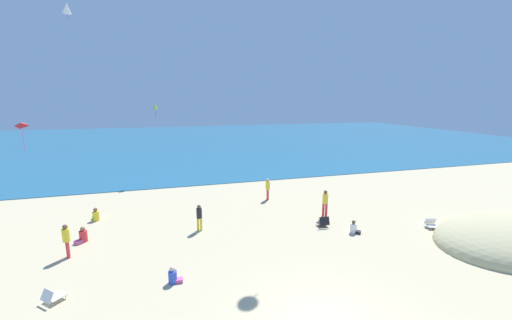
% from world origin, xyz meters
% --- Properties ---
extents(ground_plane, '(120.00, 120.00, 0.00)m').
position_xyz_m(ground_plane, '(0.00, 10.00, 0.00)').
color(ground_plane, '#C6B58C').
extents(ocean_water, '(120.00, 60.00, 0.05)m').
position_xyz_m(ocean_water, '(0.00, 48.03, 0.03)').
color(ocean_water, '#236084').
rests_on(ocean_water, ground_plane).
extents(beach_chair_far_left, '(0.62, 0.60, 0.64)m').
position_xyz_m(beach_chair_far_left, '(3.76, 7.47, 0.29)').
color(beach_chair_far_left, black).
rests_on(beach_chair_far_left, ground_plane).
extents(beach_chair_near_camera, '(0.88, 0.88, 0.54)m').
position_xyz_m(beach_chair_near_camera, '(-8.91, 4.16, 0.25)').
color(beach_chair_near_camera, white).
rests_on(beach_chair_near_camera, ground_plane).
extents(beach_chair_mid_beach, '(0.78, 0.82, 0.53)m').
position_xyz_m(beach_chair_mid_beach, '(9.70, 5.69, 0.24)').
color(beach_chair_mid_beach, white).
rests_on(beach_chair_mid_beach, ground_plane).
extents(person_0, '(0.41, 0.41, 1.70)m').
position_xyz_m(person_0, '(4.63, 8.93, 0.98)').
color(person_0, red).
rests_on(person_0, ground_plane).
extents(person_1, '(0.65, 0.60, 0.73)m').
position_xyz_m(person_1, '(5.00, 6.29, 0.27)').
color(person_1, white).
rests_on(person_1, ground_plane).
extents(person_2, '(0.58, 0.72, 0.81)m').
position_xyz_m(person_2, '(-9.15, 12.12, 0.30)').
color(person_2, yellow).
rests_on(person_2, ground_plane).
extents(person_3, '(0.36, 0.36, 1.59)m').
position_xyz_m(person_3, '(2.15, 12.98, 0.92)').
color(person_3, red).
rests_on(person_3, ground_plane).
extents(person_4, '(0.34, 0.34, 1.52)m').
position_xyz_m(person_4, '(-3.19, 8.91, 0.88)').
color(person_4, yellow).
rests_on(person_4, ground_plane).
extents(person_5, '(0.70, 0.69, 0.81)m').
position_xyz_m(person_5, '(-9.15, 9.17, 0.30)').
color(person_5, red).
rests_on(person_5, ground_plane).
extents(person_6, '(0.39, 0.39, 1.63)m').
position_xyz_m(person_6, '(-9.37, 7.60, 0.94)').
color(person_6, red).
rests_on(person_6, ground_plane).
extents(person_7, '(0.58, 0.35, 0.71)m').
position_xyz_m(person_7, '(-4.66, 4.20, 0.26)').
color(person_7, blue).
rests_on(person_7, ground_plane).
extents(kite_lime, '(0.51, 0.53, 1.33)m').
position_xyz_m(kite_lime, '(-5.71, 21.20, 6.65)').
color(kite_lime, '#99DB33').
extents(kite_red, '(0.71, 0.58, 1.82)m').
position_xyz_m(kite_red, '(-13.49, 14.92, 5.69)').
color(kite_red, red).
extents(kite_white, '(1.05, 1.21, 1.38)m').
position_xyz_m(kite_white, '(-12.28, 23.02, 14.72)').
color(kite_white, white).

